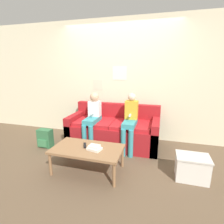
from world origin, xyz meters
name	(u,v)px	position (x,y,z in m)	size (l,w,h in m)	color
ground_plane	(106,155)	(0.00, 0.00, 0.00)	(10.00, 10.00, 0.00)	brown
wall_back	(120,81)	(0.00, 1.03, 1.30)	(8.00, 0.07, 2.60)	beige
couch	(114,131)	(0.00, 0.52, 0.29)	(1.85, 0.82, 0.82)	maroon
coffee_table	(87,150)	(-0.12, -0.57, 0.35)	(1.07, 0.60, 0.39)	#8E6642
person_left	(92,116)	(-0.39, 0.33, 0.63)	(0.24, 0.56, 1.09)	teal
person_right	(130,120)	(0.38, 0.32, 0.62)	(0.24, 0.56, 1.11)	teal
tv_remote	(85,145)	(-0.19, -0.52, 0.40)	(0.11, 0.17, 0.02)	black
book_stack	(94,148)	(0.00, -0.59, 0.42)	(0.23, 0.19, 0.07)	silver
storage_box	(192,167)	(1.41, -0.35, 0.18)	(0.46, 0.33, 0.36)	silver
backpack	(45,138)	(-1.31, -0.01, 0.18)	(0.29, 0.20, 0.37)	#336B42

